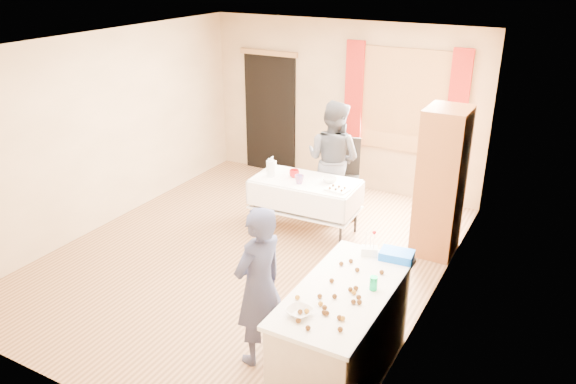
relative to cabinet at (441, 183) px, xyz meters
The scene contains 29 objects.
floor 2.52m from the cabinet, 148.30° to the right, with size 4.50×5.50×0.02m, color #9E7047.
ceiling 2.88m from the cabinet, 148.30° to the right, with size 4.50×5.50×0.02m, color white.
wall_back 2.54m from the cabinet, 142.43° to the left, with size 4.50×0.02×2.60m, color tan.
wall_front 4.47m from the cabinet, 116.51° to the right, with size 4.50×0.02×2.60m, color tan.
wall_left 4.44m from the cabinet, 163.87° to the right, with size 0.02×5.50×2.60m, color tan.
wall_right 1.31m from the cabinet, 77.61° to the right, with size 0.02×5.50×2.60m, color tan.
window_frame 1.88m from the cabinet, 123.59° to the left, with size 1.32×0.06×1.52m, color olive.
window_pane 1.87m from the cabinet, 123.86° to the left, with size 1.20×0.02×1.40m, color white.
curtain_left 2.35m from the cabinet, 140.86° to the left, with size 0.28×0.06×1.65m, color maroon.
curtain_right 1.56m from the cabinet, 98.29° to the left, with size 0.28×0.06×1.65m, color maroon.
doorway 3.62m from the cabinet, 155.48° to the left, with size 0.95×0.04×2.00m, color black.
door_lintel 3.76m from the cabinet, 155.91° to the left, with size 1.05×0.06×0.08m, color olive.
cabinet is the anchor object (origin of this frame).
counter 2.73m from the cabinet, 92.13° to the right, with size 0.75×1.58×0.91m.
party_table 1.78m from the cabinet, 169.65° to the right, with size 1.43×0.78×0.75m.
chair 1.75m from the cabinet, 158.59° to the left, with size 0.56×0.56×1.05m.
girl 2.95m from the cabinet, 107.12° to the right, with size 0.49×0.63×1.54m, color #262846.
woman 1.64m from the cabinet, 167.60° to the left, with size 0.88×0.71×1.68m, color black.
soda_can 2.59m from the cabinet, 87.54° to the right, with size 0.07×0.07×0.12m, color #099A53.
mixing_bowl 3.20m from the cabinet, 94.73° to the right, with size 0.23×0.23×0.05m, color white.
foam_block 2.05m from the cabinet, 93.71° to the right, with size 0.15×0.10×0.08m, color white.
blue_basket 2.00m from the cabinet, 86.67° to the right, with size 0.30×0.20×0.08m, color blue.
pitcher 2.20m from the cabinet, 168.94° to the right, with size 0.11×0.11×0.22m, color silver.
cup_red 1.89m from the cabinet, behind, with size 0.15×0.15×0.10m, color red.
cup_rainbow 1.77m from the cabinet, 164.95° to the right, with size 0.16×0.16×0.11m, color red.
small_bowl 1.41m from the cabinet, behind, with size 0.20×0.20×0.06m, color white.
pastry_tray 1.26m from the cabinet, 159.69° to the right, with size 0.28×0.20×0.02m, color white.
bottle 2.27m from the cabinet, behind, with size 0.08×0.09×0.18m, color white.
cake_balls 2.87m from the cabinet, 91.78° to the right, with size 0.52×1.11×0.04m.
Camera 1 is at (3.40, -5.19, 3.49)m, focal length 35.00 mm.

